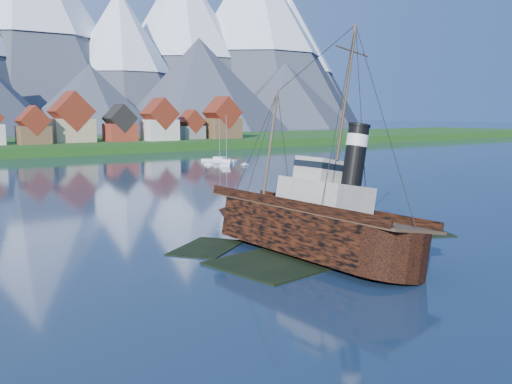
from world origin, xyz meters
TOP-DOWN VIEW (x-y plane):
  - ground at (0.00, 0.00)m, footprint 1400.00×1400.00m
  - shoal at (1.78, 2.15)m, footprint 31.71×21.24m
  - seawall at (0.00, 132.00)m, footprint 600.00×2.50m
  - tugboat_wreck at (-2.79, -0.01)m, footprint 6.47×27.86m
  - sailboat_d at (39.79, 78.82)m, footprint 7.68×8.95m
  - sailboat_e at (43.49, 88.01)m, footprint 6.91×10.22m

SIDE VIEW (x-z plane):
  - shoal at x=1.78m, z-range -0.92..0.22m
  - ground at x=0.00m, z-range 0.00..0.00m
  - seawall at x=0.00m, z-range -1.00..1.00m
  - sailboat_e at x=43.49m, z-range -5.65..6.16m
  - sailboat_d at x=39.79m, z-range -6.17..6.77m
  - tugboat_wreck at x=-2.79m, z-range -8.25..13.82m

